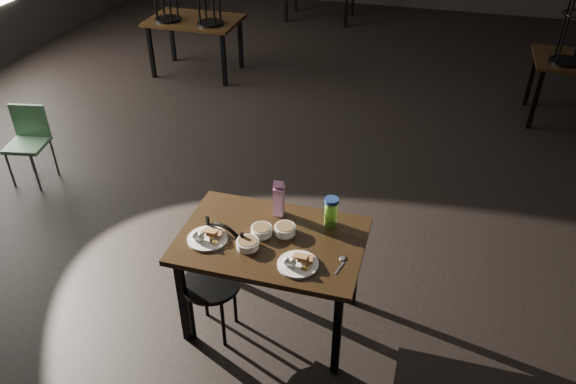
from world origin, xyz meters
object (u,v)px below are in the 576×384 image
(main_table, at_px, (271,248))
(water_bottle, at_px, (331,211))
(juice_carton, at_px, (279,199))
(bentwood_chair, at_px, (217,272))
(school_chair, at_px, (29,137))

(main_table, height_order, water_bottle, water_bottle)
(juice_carton, xyz_separation_m, bentwood_chair, (-0.31, -0.41, -0.38))
(juice_carton, bearing_deg, school_chair, 161.82)
(water_bottle, xyz_separation_m, school_chair, (-3.14, 0.93, -0.41))
(juice_carton, relative_size, water_bottle, 1.29)
(water_bottle, distance_m, school_chair, 3.30)
(juice_carton, relative_size, bentwood_chair, 0.32)
(main_table, distance_m, juice_carton, 0.34)
(water_bottle, bearing_deg, bentwood_chair, -150.11)
(bentwood_chair, height_order, school_chair, bentwood_chair)
(juice_carton, bearing_deg, water_bottle, -3.23)
(bentwood_chair, distance_m, school_chair, 2.79)
(school_chair, bearing_deg, bentwood_chair, -38.66)
(main_table, bearing_deg, juice_carton, 95.74)
(bentwood_chair, xyz_separation_m, school_chair, (-2.46, 1.32, -0.04))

